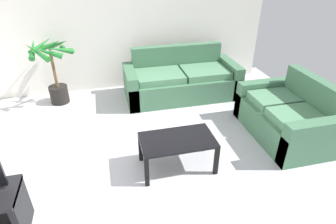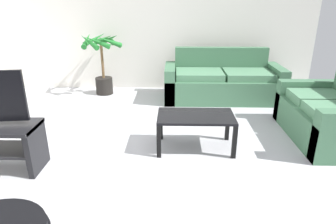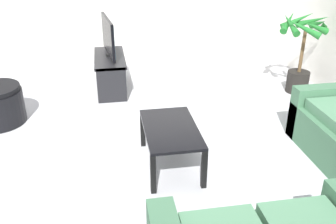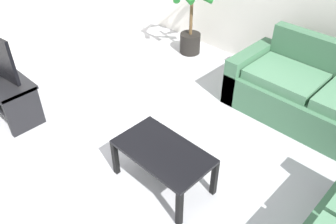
{
  "view_description": "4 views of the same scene",
  "coord_description": "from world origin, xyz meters",
  "px_view_note": "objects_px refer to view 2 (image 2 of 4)",
  "views": [
    {
      "loc": [
        -0.27,
        -2.37,
        2.44
      ],
      "look_at": [
        0.48,
        0.7,
        0.6
      ],
      "focal_mm": 29.71,
      "sensor_mm": 36.0,
      "label": 1
    },
    {
      "loc": [
        0.25,
        -2.98,
        1.73
      ],
      "look_at": [
        0.17,
        0.5,
        0.4
      ],
      "focal_mm": 31.48,
      "sensor_mm": 36.0,
      "label": 2
    },
    {
      "loc": [
        3.77,
        -0.28,
        2.21
      ],
      "look_at": [
        0.2,
        0.34,
        0.46
      ],
      "focal_mm": 40.21,
      "sensor_mm": 36.0,
      "label": 3
    },
    {
      "loc": [
        2.15,
        -1.3,
        2.66
      ],
      "look_at": [
        0.26,
        0.63,
        0.57
      ],
      "focal_mm": 36.84,
      "sensor_mm": 36.0,
      "label": 4
    }
  ],
  "objects_px": {
    "coffee_table": "(196,120)",
    "potted_palm": "(102,63)",
    "couch_main": "(222,83)",
    "couch_loveseat": "(329,117)"
  },
  "relations": [
    {
      "from": "couch_main",
      "to": "potted_palm",
      "type": "bearing_deg",
      "value": 173.52
    },
    {
      "from": "coffee_table",
      "to": "potted_palm",
      "type": "distance_m",
      "value": 2.78
    },
    {
      "from": "potted_palm",
      "to": "couch_loveseat",
      "type": "bearing_deg",
      "value": -29.14
    },
    {
      "from": "coffee_table",
      "to": "potted_palm",
      "type": "bearing_deg",
      "value": 126.32
    },
    {
      "from": "couch_loveseat",
      "to": "coffee_table",
      "type": "bearing_deg",
      "value": -169.49
    },
    {
      "from": "couch_main",
      "to": "coffee_table",
      "type": "xyz_separation_m",
      "value": [
        -0.62,
        -1.97,
        0.07
      ]
    },
    {
      "from": "coffee_table",
      "to": "potted_palm",
      "type": "relative_size",
      "value": 0.78
    },
    {
      "from": "couch_main",
      "to": "couch_loveseat",
      "type": "height_order",
      "value": "same"
    },
    {
      "from": "couch_main",
      "to": "coffee_table",
      "type": "relative_size",
      "value": 2.28
    },
    {
      "from": "couch_main",
      "to": "potted_palm",
      "type": "distance_m",
      "value": 2.3
    }
  ]
}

